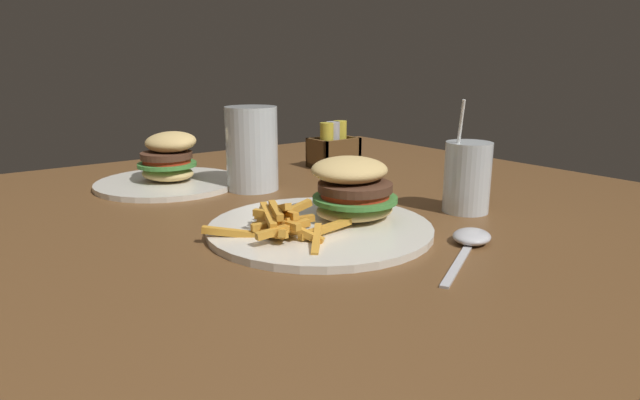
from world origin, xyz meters
TOP-DOWN VIEW (x-y plane):
  - dining_table at (0.00, 0.00)m, footprint 1.53×1.16m
  - meal_plate_near at (0.10, -0.14)m, footprint 0.31×0.31m
  - beer_glass at (0.13, 0.14)m, footprint 0.09×0.09m
  - juice_glass at (0.32, -0.19)m, footprint 0.07×0.07m
  - spoon at (0.20, -0.30)m, footprint 0.18×0.12m
  - meal_plate_far at (0.01, 0.27)m, footprint 0.27×0.27m
  - condiment_caddy at (0.38, 0.23)m, footprint 0.10×0.07m

SIDE VIEW (x-z plane):
  - dining_table at x=0.00m, z-range 0.28..1.03m
  - spoon at x=0.20m, z-range 0.75..0.76m
  - meal_plate_near at x=0.10m, z-range 0.72..0.83m
  - meal_plate_far at x=0.01m, z-range 0.72..0.83m
  - condiment_caddy at x=0.38m, z-range 0.74..0.84m
  - juice_glass at x=0.32m, z-range 0.71..0.89m
  - beer_glass at x=0.13m, z-range 0.74..0.89m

